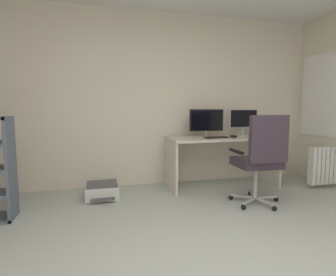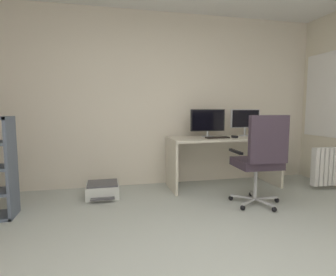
{
  "view_description": "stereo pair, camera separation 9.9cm",
  "coord_description": "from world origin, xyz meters",
  "px_view_note": "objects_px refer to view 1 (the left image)",
  "views": [
    {
      "loc": [
        -0.78,
        -1.41,
        1.18
      ],
      "look_at": [
        0.11,
        2.04,
        0.8
      ],
      "focal_mm": 29.07,
      "sensor_mm": 36.0,
      "label": 1
    },
    {
      "loc": [
        -0.68,
        -1.43,
        1.18
      ],
      "look_at": [
        0.11,
        2.04,
        0.8
      ],
      "focal_mm": 29.07,
      "sensor_mm": 36.0,
      "label": 2
    }
  ],
  "objects_px": {
    "desk": "(222,149)",
    "office_chair": "(261,156)",
    "monitor_secondary": "(243,120)",
    "keyboard": "(216,137)",
    "computer_mouse": "(233,137)",
    "monitor_main": "(207,121)",
    "printer": "(102,190)",
    "radiator": "(331,165)"
  },
  "relations": [
    {
      "from": "office_chair",
      "to": "printer",
      "type": "distance_m",
      "value": 2.09
    },
    {
      "from": "monitor_main",
      "to": "computer_mouse",
      "type": "relative_size",
      "value": 5.35
    },
    {
      "from": "keyboard",
      "to": "office_chair",
      "type": "relative_size",
      "value": 0.31
    },
    {
      "from": "computer_mouse",
      "to": "printer",
      "type": "distance_m",
      "value": 2.03
    },
    {
      "from": "keyboard",
      "to": "computer_mouse",
      "type": "bearing_deg",
      "value": -5.17
    },
    {
      "from": "monitor_main",
      "to": "desk",
      "type": "bearing_deg",
      "value": -26.22
    },
    {
      "from": "monitor_main",
      "to": "office_chair",
      "type": "distance_m",
      "value": 1.13
    },
    {
      "from": "monitor_main",
      "to": "computer_mouse",
      "type": "bearing_deg",
      "value": -33.98
    },
    {
      "from": "monitor_secondary",
      "to": "keyboard",
      "type": "relative_size",
      "value": 1.4
    },
    {
      "from": "computer_mouse",
      "to": "office_chair",
      "type": "xyz_separation_m",
      "value": [
        -0.06,
        -0.8,
        -0.15
      ]
    },
    {
      "from": "office_chair",
      "to": "radiator",
      "type": "bearing_deg",
      "value": 16.44
    },
    {
      "from": "keyboard",
      "to": "computer_mouse",
      "type": "distance_m",
      "value": 0.27
    },
    {
      "from": "printer",
      "to": "radiator",
      "type": "relative_size",
      "value": 0.64
    },
    {
      "from": "monitor_secondary",
      "to": "office_chair",
      "type": "bearing_deg",
      "value": -108.58
    },
    {
      "from": "desk",
      "to": "radiator",
      "type": "relative_size",
      "value": 2.21
    },
    {
      "from": "keyboard",
      "to": "radiator",
      "type": "relative_size",
      "value": 0.45
    },
    {
      "from": "keyboard",
      "to": "printer",
      "type": "bearing_deg",
      "value": 176.83
    },
    {
      "from": "monitor_secondary",
      "to": "computer_mouse",
      "type": "height_order",
      "value": "monitor_secondary"
    },
    {
      "from": "keyboard",
      "to": "office_chair",
      "type": "height_order",
      "value": "office_chair"
    },
    {
      "from": "computer_mouse",
      "to": "office_chair",
      "type": "relative_size",
      "value": 0.09
    },
    {
      "from": "computer_mouse",
      "to": "radiator",
      "type": "height_order",
      "value": "computer_mouse"
    },
    {
      "from": "keyboard",
      "to": "office_chair",
      "type": "bearing_deg",
      "value": -78.66
    },
    {
      "from": "monitor_secondary",
      "to": "computer_mouse",
      "type": "distance_m",
      "value": 0.43
    },
    {
      "from": "monitor_secondary",
      "to": "office_chair",
      "type": "height_order",
      "value": "monitor_secondary"
    },
    {
      "from": "computer_mouse",
      "to": "printer",
      "type": "xyz_separation_m",
      "value": [
        -1.91,
        0.01,
        -0.68
      ]
    },
    {
      "from": "monitor_secondary",
      "to": "computer_mouse",
      "type": "relative_size",
      "value": 4.75
    },
    {
      "from": "desk",
      "to": "printer",
      "type": "bearing_deg",
      "value": -176.62
    },
    {
      "from": "monitor_secondary",
      "to": "printer",
      "type": "relative_size",
      "value": 0.98
    },
    {
      "from": "monitor_secondary",
      "to": "desk",
      "type": "bearing_deg",
      "value": -164.82
    },
    {
      "from": "printer",
      "to": "monitor_main",
      "type": "bearing_deg",
      "value": 7.77
    },
    {
      "from": "monitor_main",
      "to": "monitor_secondary",
      "type": "xyz_separation_m",
      "value": [
        0.62,
        0.0,
        0.01
      ]
    },
    {
      "from": "monitor_main",
      "to": "computer_mouse",
      "type": "xyz_separation_m",
      "value": [
        0.34,
        -0.23,
        -0.22
      ]
    },
    {
      "from": "desk",
      "to": "office_chair",
      "type": "xyz_separation_m",
      "value": [
        0.06,
        -0.92,
        0.05
      ]
    },
    {
      "from": "monitor_main",
      "to": "keyboard",
      "type": "xyz_separation_m",
      "value": [
        0.07,
        -0.22,
        -0.23
      ]
    },
    {
      "from": "desk",
      "to": "keyboard",
      "type": "bearing_deg",
      "value": -144.57
    },
    {
      "from": "keyboard",
      "to": "printer",
      "type": "distance_m",
      "value": 1.77
    },
    {
      "from": "keyboard",
      "to": "radiator",
      "type": "distance_m",
      "value": 1.81
    },
    {
      "from": "desk",
      "to": "radiator",
      "type": "height_order",
      "value": "desk"
    },
    {
      "from": "radiator",
      "to": "desk",
      "type": "bearing_deg",
      "value": 163.18
    },
    {
      "from": "keyboard",
      "to": "computer_mouse",
      "type": "height_order",
      "value": "computer_mouse"
    },
    {
      "from": "computer_mouse",
      "to": "desk",
      "type": "bearing_deg",
      "value": 133.19
    },
    {
      "from": "radiator",
      "to": "keyboard",
      "type": "bearing_deg",
      "value": 168.02
    }
  ]
}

